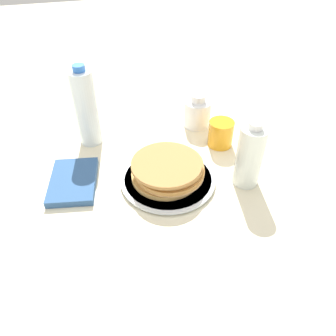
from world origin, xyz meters
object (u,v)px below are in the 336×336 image
plate (168,179)px  water_bottle_mid (86,108)px  juice_glass (221,133)px  pancake_stack (168,170)px  cream_jug (197,112)px  water_bottle_near (250,156)px

plate → water_bottle_mid: size_ratio=1.03×
juice_glass → water_bottle_mid: bearing=72.8°
water_bottle_mid → plate: bearing=-142.4°
plate → pancake_stack: pancake_stack is taller
juice_glass → water_bottle_mid: (0.12, 0.39, 0.08)m
pancake_stack → juice_glass: bearing=-58.5°
pancake_stack → cream_jug: 0.30m
plate → water_bottle_mid: bearing=37.6°
plate → juice_glass: size_ratio=3.17×
plate → pancake_stack: bearing=1.1°
water_bottle_near → water_bottle_mid: 0.49m
cream_jug → water_bottle_near: bearing=-172.9°
cream_jug → water_bottle_mid: water_bottle_mid is taller
pancake_stack → water_bottle_mid: bearing=37.6°
plate → cream_jug: (0.25, -0.17, 0.04)m
cream_jug → plate: bearing=146.2°
juice_glass → cream_jug: (0.12, 0.03, 0.01)m
juice_glass → water_bottle_near: (-0.18, -0.00, 0.05)m
pancake_stack → water_bottle_near: (-0.06, -0.20, 0.05)m
plate → pancake_stack: (0.00, 0.00, 0.03)m
plate → water_bottle_near: water_bottle_near is taller
cream_jug → water_bottle_near: water_bottle_near is taller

